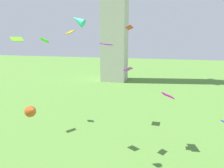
% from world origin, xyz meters
% --- Properties ---
extents(kite_flying_1, '(1.33, 1.26, 0.51)m').
position_xyz_m(kite_flying_1, '(-4.00, 18.14, 12.88)').
color(kite_flying_1, '#B28D0E').
extents(kite_flying_2, '(1.41, 1.83, 0.73)m').
position_xyz_m(kite_flying_2, '(6.12, 20.45, 6.17)').
color(kite_flying_2, '#B60985').
extents(kite_flying_4, '(1.27, 1.56, 0.90)m').
position_xyz_m(kite_flying_4, '(0.76, 26.11, 8.01)').
color(kite_flying_4, purple).
extents(kite_flying_5, '(1.36, 0.84, 1.21)m').
position_xyz_m(kite_flying_5, '(-1.96, 15.52, 13.81)').
color(kite_flying_5, '#2DCDA2').
extents(kite_flying_7, '(1.36, 0.82, 0.90)m').
position_xyz_m(kite_flying_7, '(-10.90, 24.43, 11.94)').
color(kite_flying_7, '#2BE20B').
extents(kite_flying_8, '(1.92, 1.85, 1.46)m').
position_xyz_m(kite_flying_8, '(-5.20, 12.50, 6.26)').
color(kite_flying_8, '#BC4716').
extents(kite_flying_9, '(1.52, 1.67, 0.57)m').
position_xyz_m(kite_flying_9, '(-12.49, 20.74, 12.14)').
color(kite_flying_9, '#71D224').
extents(kite_flying_10, '(1.24, 1.37, 0.23)m').
position_xyz_m(kite_flying_10, '(-0.16, 18.21, 11.68)').
color(kite_flying_10, '#8208C7').
extents(kite_flying_11, '(0.78, 0.90, 0.53)m').
position_xyz_m(kite_flying_11, '(1.89, 19.57, 13.34)').
color(kite_flying_11, '#BD3C24').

